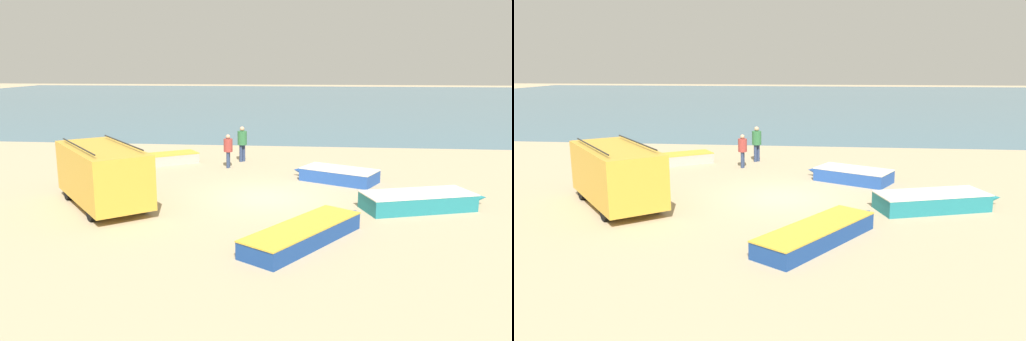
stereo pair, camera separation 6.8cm
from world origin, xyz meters
TOP-DOWN VIEW (x-y plane):
  - ground_plane at (0.00, 0.00)m, footprint 200.00×200.00m
  - sea_water at (0.00, 52.00)m, footprint 120.00×80.00m
  - parked_van at (-5.76, -1.69)m, footprint 4.73×5.17m
  - fishing_rowboat_0 at (2.79, 2.96)m, footprint 3.86×2.83m
  - fishing_rowboat_1 at (5.50, -1.00)m, footprint 4.75×2.60m
  - fishing_rowboat_2 at (-6.30, 5.52)m, footprint 4.91×3.70m
  - fishing_rowboat_3 at (1.50, -4.65)m, footprint 3.70×4.87m
  - fisherman_0 at (-2.34, 5.31)m, footprint 0.43×0.43m
  - fisherman_1 at (-1.86, 6.94)m, footprint 0.48×0.48m

SIDE VIEW (x-z plane):
  - ground_plane at x=0.00m, z-range 0.00..0.00m
  - sea_water at x=0.00m, z-range 0.00..0.01m
  - fishing_rowboat_3 at x=1.50m, z-range 0.00..0.52m
  - fishing_rowboat_2 at x=-6.30m, z-range 0.00..0.53m
  - fishing_rowboat_0 at x=2.79m, z-range 0.00..0.58m
  - fishing_rowboat_1 at x=5.50m, z-range 0.00..0.61m
  - fisherman_0 at x=-2.34m, z-range 0.16..1.80m
  - fisherman_1 at x=-1.86m, z-range 0.18..2.01m
  - parked_van at x=-5.76m, z-range 0.05..2.31m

